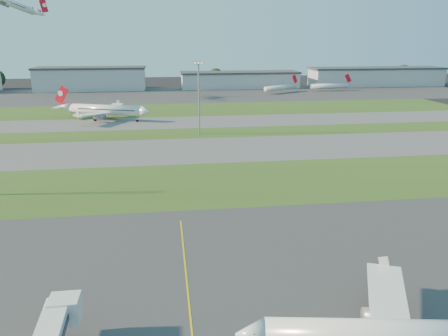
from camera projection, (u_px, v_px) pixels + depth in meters
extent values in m
plane|color=black|center=(151.00, 318.00, 55.15)|extent=(700.00, 700.00, 0.00)
cube|color=#333335|center=(151.00, 318.00, 55.15)|extent=(300.00, 70.00, 0.01)
cube|color=#344C19|center=(156.00, 185.00, 104.49)|extent=(300.00, 34.00, 0.01)
cube|color=#515154|center=(157.00, 151.00, 135.80)|extent=(300.00, 32.00, 0.01)
cube|color=#344C19|center=(158.00, 134.00, 159.52)|extent=(300.00, 18.00, 0.01)
cube|color=#515154|center=(159.00, 123.00, 180.40)|extent=(300.00, 26.00, 0.01)
cube|color=#344C19|center=(159.00, 110.00, 211.71)|extent=(300.00, 40.00, 0.01)
cube|color=#333335|center=(160.00, 95.00, 268.64)|extent=(400.00, 80.00, 0.01)
cube|color=gold|center=(190.00, 315.00, 55.80)|extent=(0.25, 60.00, 0.02)
cube|color=silver|center=(65.00, 309.00, 50.31)|extent=(3.40, 3.00, 3.00)
cube|color=silver|center=(388.00, 299.00, 53.00)|extent=(9.70, 15.03, 1.49)
cylinder|color=slate|center=(380.00, 317.00, 51.30)|extent=(4.36, 2.84, 2.22)
cylinder|color=silver|center=(106.00, 110.00, 184.58)|extent=(31.90, 16.21, 4.15)
cube|color=red|center=(61.00, 95.00, 187.93)|extent=(6.70, 3.03, 8.26)
cube|color=silver|center=(114.00, 108.00, 193.10)|extent=(7.19, 16.91, 1.69)
cube|color=silver|center=(93.00, 114.00, 176.90)|extent=(13.63, 16.12, 1.69)
cylinder|color=slate|center=(115.00, 111.00, 190.83)|extent=(5.20, 4.06, 2.51)
cylinder|color=slate|center=(100.00, 116.00, 179.08)|extent=(5.20, 4.06, 2.51)
cylinder|color=silver|center=(5.00, 1.00, 234.02)|extent=(29.49, 8.20, 3.71)
cube|color=silver|center=(5.00, 1.00, 227.27)|extent=(9.74, 15.19, 1.51)
cube|color=silver|center=(10.00, 3.00, 241.59)|extent=(5.67, 14.96, 1.51)
cylinder|color=slate|center=(3.00, 3.00, 229.14)|extent=(4.40, 2.85, 2.24)
cylinder|color=slate|center=(6.00, 5.00, 239.52)|extent=(4.40, 2.85, 2.24)
cylinder|color=silver|center=(280.00, 88.00, 276.24)|extent=(23.96, 16.09, 3.20)
cube|color=red|center=(295.00, 79.00, 282.63)|extent=(4.60, 2.91, 6.16)
cylinder|color=silver|center=(329.00, 86.00, 286.59)|extent=(26.13, 4.55, 3.20)
cube|color=red|center=(348.00, 78.00, 287.52)|extent=(5.18, 0.57, 6.16)
cylinder|color=gray|center=(199.00, 100.00, 155.96)|extent=(0.60, 0.60, 25.00)
cube|color=gray|center=(198.00, 63.00, 152.24)|extent=(3.20, 0.50, 0.80)
cube|color=#FFF2CC|center=(198.00, 63.00, 152.24)|extent=(2.80, 0.70, 0.35)
cube|color=#9C9EA3|center=(91.00, 80.00, 289.29)|extent=(70.00, 22.00, 14.00)
cube|color=#383A3F|center=(90.00, 68.00, 287.10)|extent=(71.40, 23.00, 1.20)
cube|color=#9C9EA3|center=(240.00, 81.00, 302.76)|extent=(80.00, 22.00, 10.00)
cube|color=#383A3F|center=(240.00, 72.00, 301.15)|extent=(81.60, 23.00, 1.20)
cube|color=#9C9EA3|center=(376.00, 77.00, 315.37)|extent=(95.00, 22.00, 12.00)
cube|color=#383A3F|center=(377.00, 68.00, 313.47)|extent=(96.90, 23.00, 1.20)
cylinder|color=black|center=(131.00, 85.00, 304.45)|extent=(1.00, 1.00, 3.60)
sphere|color=black|center=(131.00, 79.00, 303.28)|extent=(9.90, 9.90, 9.90)
cylinder|color=black|center=(216.00, 83.00, 314.95)|extent=(1.00, 1.00, 4.20)
sphere|color=black|center=(216.00, 76.00, 313.58)|extent=(11.55, 11.55, 11.55)
cylinder|color=black|center=(317.00, 82.00, 322.78)|extent=(1.00, 1.00, 3.80)
sphere|color=black|center=(317.00, 76.00, 321.55)|extent=(10.45, 10.45, 10.45)
cylinder|color=black|center=(403.00, 80.00, 335.49)|extent=(1.00, 1.00, 4.60)
sphere|color=black|center=(403.00, 73.00, 334.00)|extent=(12.65, 12.65, 12.65)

